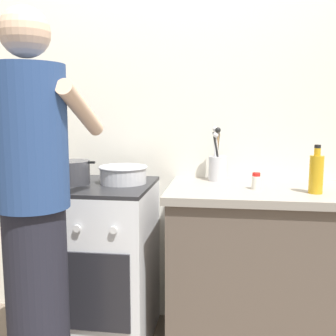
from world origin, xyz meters
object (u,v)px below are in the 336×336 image
Objects in this scene: utensil_crock at (217,163)px; oil_bottle at (316,173)px; person at (34,217)px; stove_range at (98,263)px; mixing_bowl at (123,174)px; pot at (71,172)px; spice_bottle at (256,181)px.

utensil_crock is 1.31× the size of oil_bottle.
person is at bearing -159.38° from oil_bottle.
mixing_bowl is (0.14, 0.05, 0.50)m from stove_range.
person reaches higher than utensil_crock.
pot reaches higher than spice_bottle.
mixing_bowl is at bearing 18.12° from stove_range.
pot is (-0.14, -0.01, 0.51)m from stove_range.
utensil_crock reaches higher than oil_bottle.
utensil_crock is at bearing 148.66° from oil_bottle.
stove_range is at bearing 80.92° from person.
mixing_bowl is 1.14× the size of oil_bottle.
stove_range is 2.90× the size of utensil_crock.
spice_bottle is at bearing 29.02° from person.
stove_range is at bearing -161.88° from mixing_bowl.
oil_bottle is (1.13, -0.09, 0.55)m from stove_range.
pot reaches higher than mixing_bowl.
utensil_crock is 0.31m from spice_bottle.
spice_bottle is at bearing -48.46° from utensil_crock.
mixing_bowl is 0.54m from utensil_crock.
oil_bottle is at bearing -12.97° from spice_bottle.
utensil_crock is (0.65, 0.20, 0.55)m from stove_range.
oil_bottle is (0.28, -0.06, 0.06)m from spice_bottle.
oil_bottle is (1.27, -0.08, 0.04)m from pot.
mixing_bowl is 0.16× the size of person.
mixing_bowl reaches higher than spice_bottle.
stove_range is 0.53m from pot.
spice_bottle is at bearing 167.03° from oil_bottle.
pot is 0.99m from spice_bottle.
utensil_crock is 3.62× the size of spice_bottle.
oil_bottle is at bearing -4.77° from stove_range.
stove_range is 3.34× the size of mixing_bowl.
person is (-1.22, -0.46, -0.14)m from oil_bottle.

